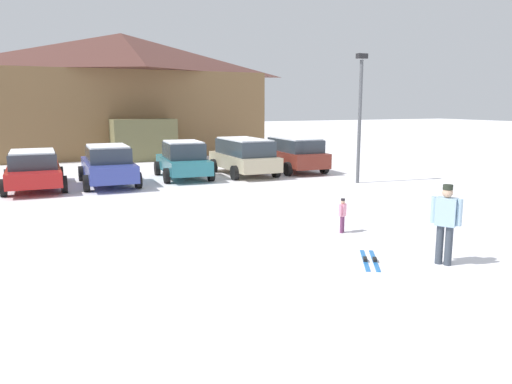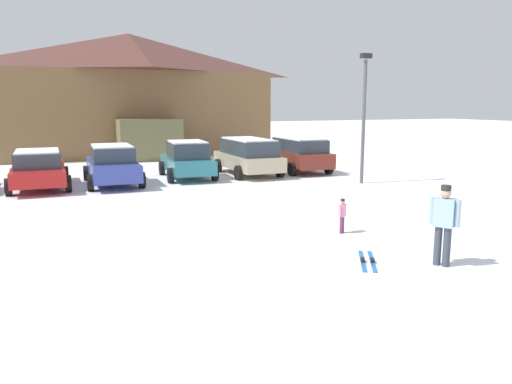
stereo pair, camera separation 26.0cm
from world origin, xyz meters
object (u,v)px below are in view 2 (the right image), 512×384
(lamp_post, at_px, (364,111))
(parked_maroon_van, at_px, (299,153))
(parked_beige_suv, at_px, (248,155))
(skier_child_in_pink_snowsuit, at_px, (342,214))
(parked_red_sedan, at_px, (39,168))
(ski_lodge, at_px, (130,93))
(parked_blue_hatchback, at_px, (112,164))
(parked_teal_hatchback, at_px, (187,159))
(skier_adult_in_blue_parka, at_px, (444,221))
(pair_of_skis, at_px, (367,261))

(lamp_post, bearing_deg, parked_maroon_van, 98.88)
(parked_beige_suv, relative_size, skier_child_in_pink_snowsuit, 5.07)
(lamp_post, bearing_deg, parked_red_sedan, 162.04)
(parked_beige_suv, bearing_deg, parked_red_sedan, -178.87)
(ski_lodge, relative_size, skier_child_in_pink_snowsuit, 19.30)
(ski_lodge, relative_size, parked_beige_suv, 3.80)
(parked_red_sedan, relative_size, parked_blue_hatchback, 1.02)
(parked_blue_hatchback, relative_size, parked_teal_hatchback, 1.10)
(ski_lodge, bearing_deg, lamp_post, -70.24)
(parked_blue_hatchback, relative_size, lamp_post, 0.90)
(parked_beige_suv, distance_m, lamp_post, 5.76)
(skier_child_in_pink_snowsuit, xyz_separation_m, skier_adult_in_blue_parka, (0.43, -3.02, 0.44))
(skier_adult_in_blue_parka, distance_m, lamp_post, 10.97)
(parked_teal_hatchback, bearing_deg, pair_of_skis, -89.12)
(skier_adult_in_blue_parka, bearing_deg, parked_blue_hatchback, 109.46)
(parked_blue_hatchback, xyz_separation_m, skier_child_in_pink_snowsuit, (4.31, -10.41, -0.32))
(ski_lodge, relative_size, lamp_post, 3.28)
(parked_teal_hatchback, relative_size, parked_maroon_van, 1.00)
(parked_red_sedan, xyz_separation_m, pair_of_skis, (6.28, -12.84, -0.75))
(skier_adult_in_blue_parka, bearing_deg, lamp_post, 63.44)
(parked_teal_hatchback, xyz_separation_m, skier_adult_in_blue_parka, (1.45, -13.95, 0.11))
(parked_red_sedan, relative_size, parked_beige_suv, 1.07)
(parked_blue_hatchback, xyz_separation_m, pair_of_skis, (3.50, -12.64, -0.81))
(parked_blue_hatchback, height_order, skier_adult_in_blue_parka, skier_adult_in_blue_parka)
(parked_beige_suv, height_order, skier_child_in_pink_snowsuit, parked_beige_suv)
(skier_child_in_pink_snowsuit, height_order, lamp_post, lamp_post)
(parked_teal_hatchback, xyz_separation_m, parked_maroon_van, (5.60, -0.04, 0.06))
(ski_lodge, height_order, skier_adult_in_blue_parka, ski_lodge)
(parked_red_sedan, height_order, parked_teal_hatchback, parked_teal_hatchback)
(parked_teal_hatchback, bearing_deg, parked_maroon_van, -0.39)
(parked_blue_hatchback, relative_size, skier_child_in_pink_snowsuit, 5.30)
(parked_red_sedan, height_order, pair_of_skis, parked_red_sedan)
(lamp_post, bearing_deg, skier_child_in_pink_snowsuit, -128.46)
(parked_teal_hatchback, distance_m, parked_beige_suv, 2.88)
(parked_blue_hatchback, bearing_deg, skier_child_in_pink_snowsuit, -67.50)
(pair_of_skis, bearing_deg, parked_red_sedan, 116.06)
(ski_lodge, distance_m, parked_beige_suv, 14.28)
(ski_lodge, relative_size, skier_adult_in_blue_parka, 10.32)
(parked_beige_suv, bearing_deg, skier_adult_in_blue_parka, -95.89)
(skier_child_in_pink_snowsuit, bearing_deg, pair_of_skis, -109.99)
(ski_lodge, distance_m, parked_teal_hatchback, 13.84)
(skier_adult_in_blue_parka, bearing_deg, parked_maroon_van, 73.39)
(parked_blue_hatchback, relative_size, parked_maroon_van, 1.10)
(skier_adult_in_blue_parka, relative_size, lamp_post, 0.32)
(parked_red_sedan, relative_size, skier_child_in_pink_snowsuit, 5.41)
(parked_red_sedan, relative_size, parked_teal_hatchback, 1.12)
(parked_red_sedan, bearing_deg, skier_adult_in_blue_parka, -61.12)
(parked_maroon_van, relative_size, pair_of_skis, 3.11)
(parked_maroon_van, bearing_deg, parked_blue_hatchback, -176.92)
(pair_of_skis, bearing_deg, parked_maroon_van, 67.64)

